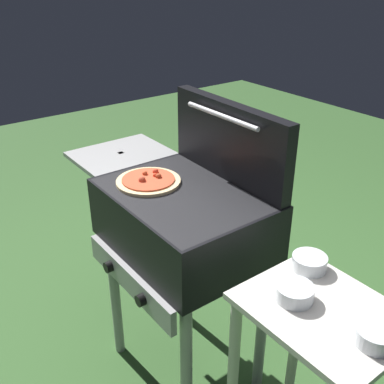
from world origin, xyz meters
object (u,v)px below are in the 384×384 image
pizza_pepperoni (148,181)px  topping_bowl_far (309,263)px  grill (181,224)px  prep_table (314,370)px  topping_bowl_middle (376,336)px  topping_bowl_near (295,293)px

pizza_pepperoni → topping_bowl_far: pizza_pepperoni is taller
grill → prep_table: grill is taller
prep_table → topping_bowl_middle: bearing=0.3°
topping_bowl_far → topping_bowl_middle: size_ratio=1.01×
pizza_pepperoni → topping_bowl_near: 0.73m
grill → prep_table: (0.67, 0.00, -0.19)m
pizza_pepperoni → topping_bowl_middle: pizza_pepperoni is taller
grill → prep_table: bearing=0.4°
prep_table → topping_bowl_far: size_ratio=7.45×
prep_table → topping_bowl_far: topping_bowl_far is taller
pizza_pepperoni → topping_bowl_middle: bearing=3.8°
prep_table → topping_bowl_near: size_ratio=7.40×
pizza_pepperoni → topping_bowl_near: (0.73, 0.03, -0.08)m
grill → topping_bowl_far: size_ratio=8.86×
topping_bowl_near → topping_bowl_middle: (0.23, 0.04, 0.00)m
prep_table → topping_bowl_near: 0.27m
prep_table → topping_bowl_near: bearing=-154.9°
prep_table → topping_bowl_middle: topping_bowl_middle is taller
prep_table → topping_bowl_middle: size_ratio=7.56×
topping_bowl_far → prep_table: bearing=-36.2°
grill → topping_bowl_middle: bearing=0.4°
prep_table → pizza_pepperoni: bearing=-175.5°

